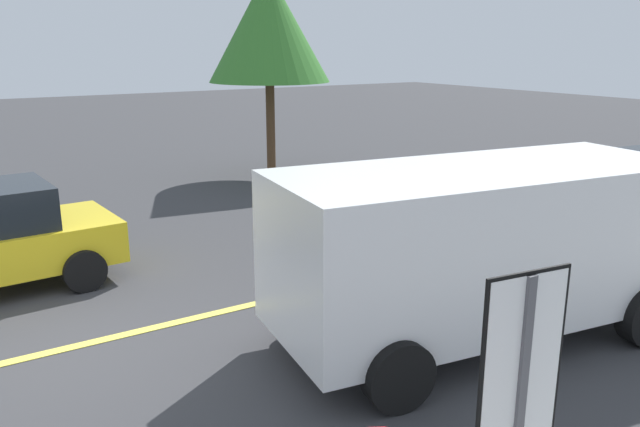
{
  "coord_description": "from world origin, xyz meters",
  "views": [
    {
      "loc": [
        -0.94,
        -7.62,
        3.62
      ],
      "look_at": [
        3.67,
        -0.34,
        1.3
      ],
      "focal_mm": 35.6,
      "sensor_mm": 36.0,
      "label": 1
    }
  ],
  "objects": [
    {
      "name": "speed_limit_sign",
      "position": [
        1.54,
        -5.67,
        1.76
      ],
      "size": [
        0.54,
        0.09,
        2.52
      ],
      "color": "#4C4C51",
      "rests_on": "ground_plane"
    },
    {
      "name": "lane_marking_centre",
      "position": [
        3.0,
        0.0,
        0.01
      ],
      "size": [
        28.0,
        0.16,
        0.01
      ],
      "primitive_type": "cube",
      "color": "#E0D14C"
    },
    {
      "name": "tree_left_verge",
      "position": [
        7.2,
        7.78,
        4.03
      ],
      "size": [
        3.23,
        3.23,
        5.48
      ],
      "color": "#513823",
      "rests_on": "ground_plane"
    },
    {
      "name": "ground_plane",
      "position": [
        0.0,
        0.0,
        0.0
      ],
      "size": [
        80.0,
        80.0,
        0.0
      ],
      "primitive_type": "plane",
      "color": "#38383A"
    },
    {
      "name": "white_van",
      "position": [
        4.71,
        -2.44,
        1.27
      ],
      "size": [
        5.43,
        2.83,
        2.2
      ],
      "color": "white",
      "rests_on": "ground_plane"
    }
  ]
}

